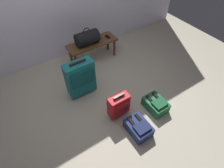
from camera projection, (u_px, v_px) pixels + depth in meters
name	position (u px, v px, depth m)	size (l,w,h in m)	color
ground_plane	(103.00, 102.00, 2.98)	(6.60, 6.60, 0.00)	#B2A893
bench	(92.00, 45.00, 3.51)	(1.00, 0.36, 0.41)	brown
duffel_bag_black	(87.00, 38.00, 3.33)	(0.44, 0.26, 0.34)	black
cell_phone	(107.00, 37.00, 3.59)	(0.07, 0.14, 0.01)	black
suitcase_upright_teal	(80.00, 78.00, 2.86)	(0.47, 0.22, 0.71)	#14666B
suitcase_small_red	(119.00, 105.00, 2.64)	(0.32, 0.19, 0.46)	red
backpack_green	(156.00, 104.00, 2.83)	(0.28, 0.38, 0.21)	#1E6038
backpack_navy	(138.00, 128.00, 2.55)	(0.28, 0.38, 0.21)	navy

